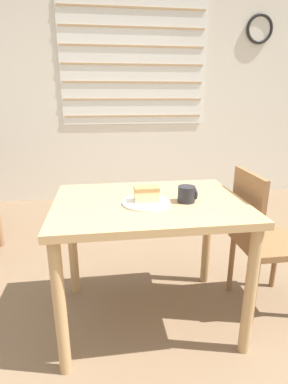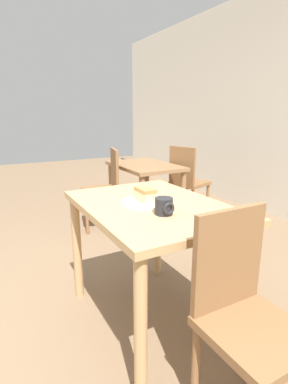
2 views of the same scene
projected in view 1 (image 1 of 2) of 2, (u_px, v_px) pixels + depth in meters
wall_back at (116, 90)px, 3.76m from camera, size 10.00×0.10×2.80m
dining_table_near at (149, 220)px, 1.69m from camera, size 1.05×0.76×0.78m
chair_near_window at (261, 236)px, 1.87m from camera, size 0.39×0.39×0.91m
plate at (146, 203)px, 1.61m from camera, size 0.26×0.26×0.01m
cake_slice at (146, 194)px, 1.61m from camera, size 0.13×0.08×0.08m
coffee_mug at (187, 194)px, 1.63m from camera, size 0.10×0.10×0.09m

